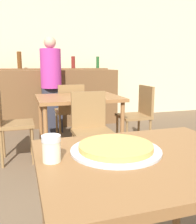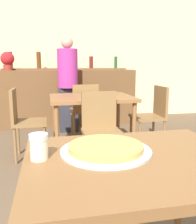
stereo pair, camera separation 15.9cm
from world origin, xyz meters
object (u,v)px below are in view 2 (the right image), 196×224
at_px(chair_far_side_front, 101,126).
at_px(potted_plant, 7,60).
at_px(chair_far_side_right, 153,113).
at_px(person_standing, 68,82).
at_px(cheese_shaker, 39,147).
at_px(chair_far_side_back, 85,108).
at_px(pizza_tray, 106,149).
at_px(chair_far_side_left, 23,118).

relative_size(chair_far_side_front, potted_plant, 2.66).
bearing_deg(chair_far_side_front, chair_far_side_right, 34.45).
bearing_deg(person_standing, cheese_shaker, -96.91).
height_order(chair_far_side_back, pizza_tray, chair_far_side_back).
bearing_deg(chair_far_side_left, chair_far_side_right, -90.00).
relative_size(chair_far_side_back, cheese_shaker, 7.76).
bearing_deg(cheese_shaker, pizza_tray, 5.85).
xyz_separation_m(chair_far_side_back, chair_far_side_right, (0.84, -0.58, 0.00)).
relative_size(chair_far_side_right, person_standing, 0.54).
xyz_separation_m(pizza_tray, person_standing, (0.09, 3.20, 0.09)).
distance_m(chair_far_side_left, potted_plant, 1.90).
height_order(chair_far_side_back, potted_plant, potted_plant).
height_order(chair_far_side_front, pizza_tray, chair_far_side_front).
xyz_separation_m(chair_far_side_front, pizza_tray, (-0.29, -1.44, 0.26)).
bearing_deg(chair_far_side_left, chair_far_side_back, -55.55).
distance_m(chair_far_side_left, chair_far_side_right, 1.68).
bearing_deg(chair_far_side_left, pizza_tray, -164.65).
xyz_separation_m(chair_far_side_back, pizza_tray, (-0.29, -2.59, 0.26)).
bearing_deg(pizza_tray, potted_plant, 104.08).
height_order(cheese_shaker, potted_plant, potted_plant).
xyz_separation_m(chair_far_side_back, person_standing, (-0.20, 0.61, 0.35)).
bearing_deg(pizza_tray, person_standing, 88.34).
xyz_separation_m(chair_far_side_front, cheese_shaker, (-0.59, -1.47, 0.30)).
xyz_separation_m(chair_far_side_right, cheese_shaker, (-1.43, -2.05, 0.30)).
bearing_deg(potted_plant, person_standing, -27.27).
bearing_deg(pizza_tray, chair_far_side_right, 60.73).
distance_m(chair_far_side_front, chair_far_side_right, 1.02).
height_order(chair_far_side_front, person_standing, person_standing).
distance_m(chair_far_side_left, pizza_tray, 2.11).
relative_size(chair_far_side_left, cheese_shaker, 7.76).
bearing_deg(person_standing, chair_far_side_right, -48.74).
bearing_deg(chair_far_side_back, potted_plant, -42.84).
bearing_deg(person_standing, chair_far_side_back, -72.07).
xyz_separation_m(chair_far_side_front, chair_far_side_right, (0.84, 0.58, 0.00)).
distance_m(chair_far_side_front, chair_far_side_back, 1.15).
height_order(chair_far_side_front, potted_plant, potted_plant).
bearing_deg(pizza_tray, chair_far_side_back, 83.66).
relative_size(person_standing, potted_plant, 4.91).
relative_size(cheese_shaker, person_standing, 0.07).
height_order(chair_far_side_front, chair_far_side_right, same).
bearing_deg(chair_far_side_back, cheese_shaker, 77.38).
bearing_deg(potted_plant, chair_far_side_back, -42.84).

